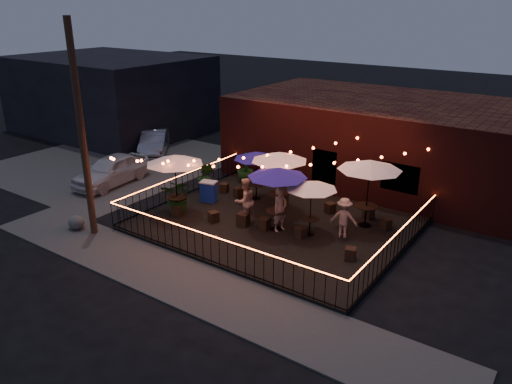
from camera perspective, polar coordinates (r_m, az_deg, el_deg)
ground at (r=18.56m, az=-1.13°, el=-6.06°), size 110.00×110.00×0.00m
patio at (r=20.01m, az=2.26°, el=-3.73°), size 10.00×8.00×0.15m
sidewalk at (r=16.37m, az=-7.95°, el=-10.17°), size 18.00×2.50×0.05m
parking_lot at (r=29.08m, az=-15.77°, el=3.34°), size 11.00×12.00×0.02m
brick_building at (r=25.73m, az=14.01°, el=5.88°), size 14.00×8.00×4.00m
background_building at (r=36.13m, az=-16.25°, el=10.73°), size 12.00×9.00×5.00m
utility_pole at (r=19.11m, az=-19.30°, el=6.38°), size 0.26×0.26×8.00m
fence_front at (r=16.86m, az=-5.18°, el=-6.56°), size 10.00×0.04×1.04m
fence_left at (r=22.66m, az=-8.39°, el=0.70°), size 0.04×8.00×1.04m
fence_right at (r=17.83m, az=15.96°, el=-5.73°), size 0.04×8.00×1.04m
festoon_lights at (r=19.42m, az=-0.63°, el=3.25°), size 10.02×8.72×1.32m
cafe_table_0 at (r=20.19m, az=-9.29°, el=3.61°), size 3.05×3.05×2.57m
cafe_table_1 at (r=21.71m, az=0.03°, el=4.16°), size 2.18×2.18×2.19m
cafe_table_2 at (r=18.60m, az=2.47°, el=2.15°), size 2.89×2.89×2.51m
cafe_table_3 at (r=20.32m, az=2.69°, el=3.99°), size 2.54×2.54×2.58m
cafe_table_4 at (r=18.38m, az=6.36°, el=0.69°), size 2.32×2.32×2.14m
cafe_table_5 at (r=19.31m, az=12.88°, el=2.94°), size 3.10×3.10×2.71m
bistro_chair_0 at (r=20.76m, az=-8.98°, el=-2.11°), size 0.48×0.48×0.46m
bistro_chair_1 at (r=20.05m, az=-4.88°, el=-2.83°), size 0.47×0.47×0.43m
bistro_chair_2 at (r=23.10m, az=-3.65°, el=0.48°), size 0.45×0.45×0.42m
bistro_chair_3 at (r=22.50m, az=-2.02°, el=-0.05°), size 0.44×0.44×0.42m
bistro_chair_4 at (r=19.67m, az=-1.47°, el=-3.14°), size 0.48×0.48×0.50m
bistro_chair_5 at (r=19.35m, az=0.97°, el=-3.63°), size 0.40×0.40×0.45m
bistro_chair_6 at (r=21.75m, az=3.03°, el=-0.78°), size 0.50×0.50×0.46m
bistro_chair_7 at (r=21.04m, az=8.48°, el=-1.81°), size 0.48×0.48×0.43m
bistro_chair_8 at (r=18.79m, az=5.17°, el=-4.56°), size 0.44×0.44×0.42m
bistro_chair_9 at (r=17.46m, az=10.75°, el=-6.94°), size 0.47×0.47×0.43m
bistro_chair_10 at (r=20.83m, az=12.77°, el=-2.36°), size 0.44×0.44×0.43m
bistro_chair_11 at (r=20.02m, az=14.61°, el=-3.54°), size 0.45×0.45×0.41m
patron_a at (r=19.02m, az=2.76°, el=-2.00°), size 0.58×0.72×1.74m
patron_b at (r=19.63m, az=-1.27°, el=-1.01°), size 0.97×1.09×1.87m
patron_c at (r=18.78m, az=10.00°, el=-2.92°), size 1.12×0.82×1.56m
potted_shrub_a at (r=20.85m, az=-8.80°, el=-0.44°), size 1.68×1.57×1.51m
potted_shrub_b at (r=23.13m, az=-5.79°, el=1.75°), size 0.95×0.87×1.41m
potted_shrub_c at (r=24.24m, az=-1.24°, el=2.80°), size 1.05×1.05×1.44m
cooler at (r=22.00m, az=-5.42°, el=0.09°), size 0.81×0.67×0.93m
boulder at (r=20.84m, az=-19.86°, el=-3.29°), size 0.86×0.75×0.62m
car_white at (r=25.37m, az=-16.19°, el=2.43°), size 2.10×4.35×1.43m
car_silver at (r=30.08m, az=-11.55°, el=5.61°), size 3.65×4.07×1.34m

